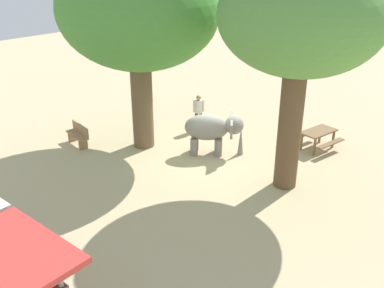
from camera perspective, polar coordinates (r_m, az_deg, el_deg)
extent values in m
plane|color=tan|center=(16.74, 2.41, -1.66)|extent=(60.00, 60.00, 0.00)
cylinder|color=gray|center=(17.09, 3.55, 0.12)|extent=(0.30, 0.30, 0.69)
cylinder|color=gray|center=(16.65, 3.51, -0.53)|extent=(0.30, 0.30, 0.69)
cylinder|color=gray|center=(17.13, 0.39, 0.23)|extent=(0.30, 0.30, 0.69)
cylinder|color=gray|center=(16.69, 0.27, -0.43)|extent=(0.30, 0.30, 0.69)
ellipsoid|color=gray|center=(16.59, 1.97, 2.24)|extent=(1.91, 1.70, 1.03)
sphere|color=gray|center=(16.53, 5.65, 2.53)|extent=(0.73, 0.73, 0.73)
cone|color=gray|center=(16.79, 6.50, 0.43)|extent=(0.23, 0.23, 1.15)
cube|color=gray|center=(16.98, 5.26, 3.14)|extent=(0.42, 0.54, 0.55)
cube|color=gray|center=(16.08, 5.27, 1.92)|extent=(0.42, 0.54, 0.55)
cylinder|color=#3F3833|center=(19.16, 1.14, 3.06)|extent=(0.14, 0.14, 0.82)
cylinder|color=#3F3833|center=(19.14, 0.60, 3.04)|extent=(0.14, 0.14, 0.82)
cylinder|color=silver|center=(18.91, 0.88, 5.03)|extent=(0.32, 0.32, 0.58)
sphere|color=tan|center=(18.79, 0.89, 6.19)|extent=(0.22, 0.22, 0.22)
cylinder|color=silver|center=(18.93, 1.51, 5.10)|extent=(0.09, 0.09, 0.55)
cylinder|color=silver|center=(18.88, 0.25, 5.06)|extent=(0.09, 0.09, 0.55)
cylinder|color=brown|center=(14.17, 12.89, 2.17)|extent=(0.77, 0.77, 4.22)
ellipsoid|color=#569342|center=(13.33, 14.29, 16.21)|extent=(5.06, 4.63, 3.58)
cylinder|color=brown|center=(17.16, -6.65, 5.51)|extent=(0.84, 0.84, 3.71)
ellipsoid|color=#478C38|center=(16.41, -7.25, 17.33)|extent=(6.23, 5.71, 4.41)
cube|color=#9E7A51|center=(18.17, -15.05, 1.17)|extent=(1.45, 0.69, 0.06)
cube|color=#9E7A51|center=(18.15, -14.64, 1.97)|extent=(1.38, 0.36, 0.40)
cube|color=#9E7A51|center=(17.82, -14.27, -0.05)|extent=(0.15, 0.37, 0.42)
cube|color=#9E7A51|center=(18.72, -15.63, 0.97)|extent=(0.15, 0.37, 0.42)
cube|color=brown|center=(17.85, 16.50, 1.62)|extent=(1.10, 1.64, 0.06)
cylinder|color=brown|center=(17.37, 16.01, -0.34)|extent=(0.10, 0.10, 0.72)
cylinder|color=brown|center=(17.71, 14.37, 0.32)|extent=(0.10, 0.10, 0.72)
cylinder|color=brown|center=(18.29, 18.28, 0.61)|extent=(0.10, 0.10, 0.72)
cylinder|color=brown|center=(18.62, 16.68, 1.22)|extent=(0.10, 0.10, 0.72)
cube|color=brown|center=(17.64, 17.98, 0.08)|extent=(0.56, 1.52, 0.05)
cube|color=brown|center=(18.29, 14.84, 1.31)|extent=(0.56, 1.52, 0.05)
cylinder|color=gray|center=(9.82, -22.67, -15.97)|extent=(0.10, 0.10, 2.40)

